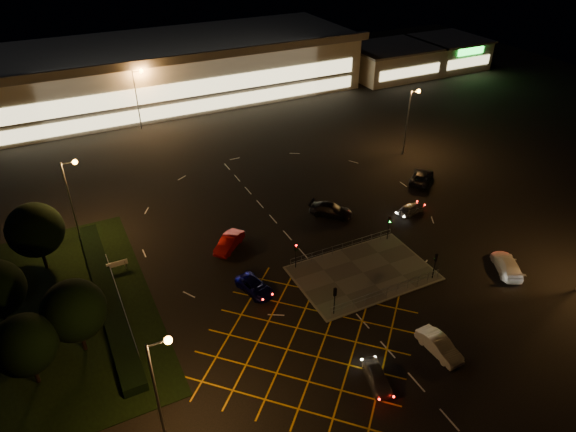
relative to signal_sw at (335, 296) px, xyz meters
name	(u,v)px	position (x,y,z in m)	size (l,w,h in m)	color
ground	(337,268)	(4.00, 5.99, -2.37)	(180.00, 180.00, 0.00)	black
pedestrian_island	(363,273)	(6.00, 3.99, -2.31)	(14.00, 9.00, 0.12)	#4C4944
grass_verge	(55,314)	(-24.00, 11.99, -2.33)	(18.00, 30.00, 0.08)	black
hedge	(107,295)	(-19.00, 11.99, -1.87)	(2.00, 26.00, 1.00)	black
supermarket	(173,69)	(4.00, 67.95, 2.95)	(72.00, 26.50, 10.50)	beige
retail_unit_a	(390,61)	(50.00, 59.97, 0.85)	(18.80, 14.80, 6.35)	beige
retail_unit_b	(447,52)	(66.00, 59.95, 0.85)	(14.80, 14.80, 6.35)	beige
streetlight_sw	(160,379)	(-17.56, -6.01, 4.20)	(1.78, 0.56, 10.03)	slate
streetlight_nw	(72,190)	(-19.56, 23.99, 4.20)	(1.78, 0.56, 10.03)	slate
streetlight_ne	(411,113)	(28.44, 25.99, 4.20)	(1.78, 0.56, 10.03)	slate
streetlight_far_left	(138,91)	(-5.56, 53.99, 4.20)	(1.78, 0.56, 10.03)	slate
streetlight_far_right	(340,58)	(34.44, 55.99, 4.20)	(1.78, 0.56, 10.03)	slate
signal_sw	(335,296)	(0.00, 0.00, 0.00)	(0.28, 0.30, 3.15)	black
signal_se	(435,261)	(12.00, 0.00, 0.00)	(0.28, 0.30, 3.15)	black
signal_nw	(296,251)	(0.00, 7.99, 0.00)	(0.28, 0.30, 3.15)	black
signal_ne	(389,223)	(12.00, 7.99, 0.00)	(0.28, 0.30, 3.15)	black
tree_a	(25,345)	(-26.00, 3.99, 1.97)	(5.04, 5.04, 6.86)	black
tree_c	(35,230)	(-24.00, 19.99, 2.59)	(5.76, 5.76, 7.84)	black
tree_e	(74,310)	(-22.00, 5.99, 2.28)	(5.40, 5.40, 7.35)	black
car_near_silver	(377,377)	(-1.00, -8.58, -1.69)	(1.59, 3.95, 1.35)	#A2A3A9
car_queue_white	(439,346)	(5.82, -8.20, -1.60)	(1.62, 4.64, 1.53)	silver
car_left_blue	(255,287)	(-5.43, 6.45, -1.73)	(2.12, 4.61, 1.28)	#0E0D53
car_far_dkgrey	(331,210)	(8.87, 15.58, -1.58)	(2.21, 5.45, 1.58)	black
car_right_silver	(411,209)	(18.08, 11.48, -1.69)	(1.61, 4.00, 1.36)	#AFB3B7
car_circ_red	(229,242)	(-5.05, 14.66, -1.58)	(1.66, 4.77, 1.57)	#9A0B11
car_east_grey	(421,177)	(24.62, 17.51, -1.59)	(2.58, 5.60, 1.56)	black
car_approach_white	(507,265)	(19.96, -2.44, -1.58)	(2.20, 5.40, 1.57)	silver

